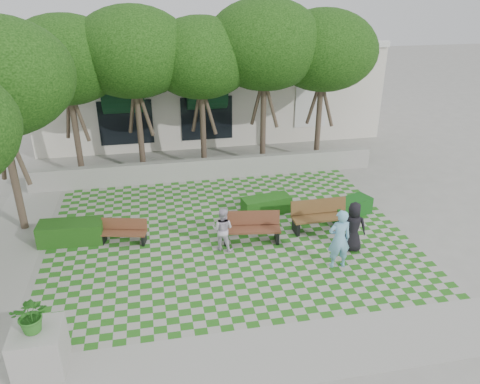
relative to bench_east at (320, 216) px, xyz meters
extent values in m
plane|color=gray|center=(-3.23, -0.87, -0.51)|extent=(90.00, 90.00, 0.00)
plane|color=#2B721E|center=(-3.23, 0.13, -0.51)|extent=(12.00, 12.00, 0.00)
cube|color=#9E9B93|center=(-3.23, -5.57, -0.51)|extent=(16.00, 2.00, 0.01)
cube|color=#9E9B93|center=(-10.43, 0.13, -0.51)|extent=(2.00, 12.00, 0.01)
cube|color=#9E9B93|center=(-3.23, 5.33, -0.06)|extent=(15.00, 0.36, 0.90)
cube|color=brown|center=(0.00, -0.08, -0.01)|extent=(2.03, 0.66, 0.07)
cube|color=brown|center=(0.00, 0.21, 0.30)|extent=(2.02, 0.18, 0.51)
cube|color=black|center=(-0.90, -0.10, -0.26)|extent=(0.12, 0.56, 0.49)
cube|color=black|center=(0.90, -0.06, -0.26)|extent=(0.12, 0.56, 0.49)
cube|color=brown|center=(-2.54, -0.40, -0.03)|extent=(1.99, 0.87, 0.06)
cube|color=brown|center=(-2.50, -0.12, 0.26)|extent=(1.93, 0.42, 0.48)
cube|color=black|center=(-3.39, -0.27, -0.28)|extent=(0.18, 0.55, 0.47)
cube|color=black|center=(-1.70, -0.52, -0.28)|extent=(0.18, 0.55, 0.47)
cube|color=brown|center=(-6.73, 0.36, -0.13)|extent=(1.60, 0.82, 0.05)
cube|color=brown|center=(-6.68, 0.58, 0.10)|extent=(1.52, 0.47, 0.39)
cube|color=black|center=(-7.40, 0.53, -0.32)|extent=(0.18, 0.43, 0.37)
cube|color=black|center=(-6.07, 0.20, -0.32)|extent=(0.18, 0.43, 0.37)
cube|color=#134918|center=(1.42, 0.78, -0.20)|extent=(1.93, 1.32, 0.63)
cube|color=#1A4F15|center=(-1.53, 1.61, -0.20)|extent=(1.89, 0.99, 0.63)
cube|color=#1A4712|center=(-8.44, 0.77, -0.15)|extent=(2.13, 0.95, 0.73)
cube|color=#9E9B93|center=(-8.39, -4.94, 0.04)|extent=(1.09, 1.09, 1.09)
imported|color=#2F7725|center=(-8.39, -4.94, 1.01)|extent=(0.77, 0.67, 0.85)
imported|color=#7DC0E5|center=(-0.28, -2.33, 0.45)|extent=(0.71, 0.47, 1.93)
imported|color=black|center=(0.54, -1.49, 0.33)|extent=(0.97, 0.83, 1.68)
imported|color=silver|center=(-3.55, -0.65, 0.22)|extent=(0.89, 0.81, 1.47)
cylinder|color=#47382B|center=(-8.73, 6.73, 1.31)|extent=(0.26, 0.26, 3.64)
ellipsoid|color=#1E4C11|center=(-8.73, 6.73, 4.56)|extent=(4.80, 4.80, 3.60)
cylinder|color=#47382B|center=(-6.03, 6.73, 1.39)|extent=(0.26, 0.26, 3.81)
ellipsoid|color=#1E4C11|center=(-6.03, 6.73, 4.79)|extent=(5.00, 5.00, 3.75)
cylinder|color=#47382B|center=(-3.23, 6.73, 1.28)|extent=(0.26, 0.26, 3.58)
ellipsoid|color=#1E4C11|center=(-3.23, 6.73, 4.48)|extent=(4.60, 4.60, 3.45)
cylinder|color=#47382B|center=(-0.43, 6.73, 1.45)|extent=(0.26, 0.26, 3.92)
ellipsoid|color=#1E4C11|center=(-0.43, 6.73, 4.95)|extent=(5.20, 5.20, 3.90)
cylinder|color=#47382B|center=(2.27, 6.73, 1.34)|extent=(0.26, 0.26, 3.70)
ellipsoid|color=#1E4C11|center=(2.27, 6.73, 4.64)|extent=(4.80, 4.80, 3.60)
cylinder|color=#47382B|center=(-10.23, 2.13, 1.39)|extent=(0.26, 0.26, 3.81)
cube|color=silver|center=(-2.23, 13.33, 1.99)|extent=(18.00, 8.00, 5.00)
cube|color=white|center=(-2.23, 9.33, 4.49)|extent=(18.00, 0.30, 0.30)
cube|color=black|center=(2.77, 9.31, 1.69)|extent=(1.40, 0.10, 2.40)
cylinder|color=#0E351C|center=(-6.73, 9.31, 2.49)|extent=(3.00, 1.80, 1.80)
cube|color=black|center=(-6.73, 9.31, 1.09)|extent=(2.60, 0.08, 2.20)
cylinder|color=#0E351C|center=(-2.73, 9.31, 2.49)|extent=(3.00, 1.80, 1.80)
cube|color=black|center=(-2.73, 9.31, 1.09)|extent=(2.60, 0.08, 2.20)
camera|label=1|loc=(-5.55, -13.65, 7.58)|focal=35.00mm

